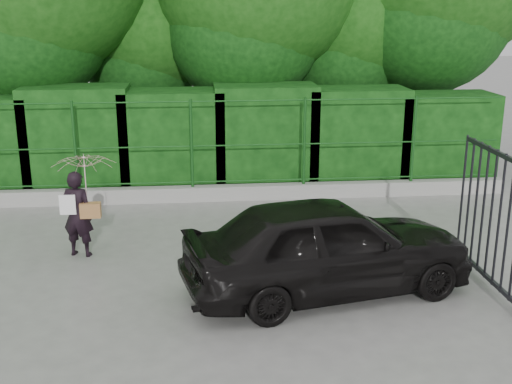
{
  "coord_description": "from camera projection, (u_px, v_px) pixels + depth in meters",
  "views": [
    {
      "loc": [
        0.49,
        -8.2,
        3.92
      ],
      "look_at": [
        1.4,
        1.3,
        1.1
      ],
      "focal_mm": 45.0,
      "sensor_mm": 36.0,
      "label": 1
    }
  ],
  "objects": [
    {
      "name": "kerb",
      "position": [
        173.0,
        194.0,
        13.15
      ],
      "size": [
        14.0,
        0.25,
        0.3
      ],
      "primitive_type": "cube",
      "color": "#9E9E99",
      "rests_on": "ground"
    },
    {
      "name": "woman",
      "position": [
        84.0,
        189.0,
        10.12
      ],
      "size": [
        0.98,
        1.0,
        1.66
      ],
      "color": "black",
      "rests_on": "ground"
    },
    {
      "name": "fence",
      "position": [
        183.0,
        144.0,
        12.88
      ],
      "size": [
        14.13,
        0.06,
        1.8
      ],
      "color": "#144715",
      "rests_on": "kerb"
    },
    {
      "name": "car",
      "position": [
        328.0,
        246.0,
        8.89
      ],
      "size": [
        4.29,
        2.43,
        1.38
      ],
      "primitive_type": "imported",
      "rotation": [
        0.0,
        0.0,
        1.78
      ],
      "color": "black",
      "rests_on": "ground"
    },
    {
      "name": "ground",
      "position": [
        165.0,
        297.0,
        8.9
      ],
      "size": [
        80.0,
        80.0,
        0.0
      ],
      "primitive_type": "plane",
      "color": "gray"
    },
    {
      "name": "hedge",
      "position": [
        171.0,
        140.0,
        13.84
      ],
      "size": [
        14.2,
        1.2,
        2.26
      ],
      "color": "black",
      "rests_on": "ground"
    }
  ]
}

